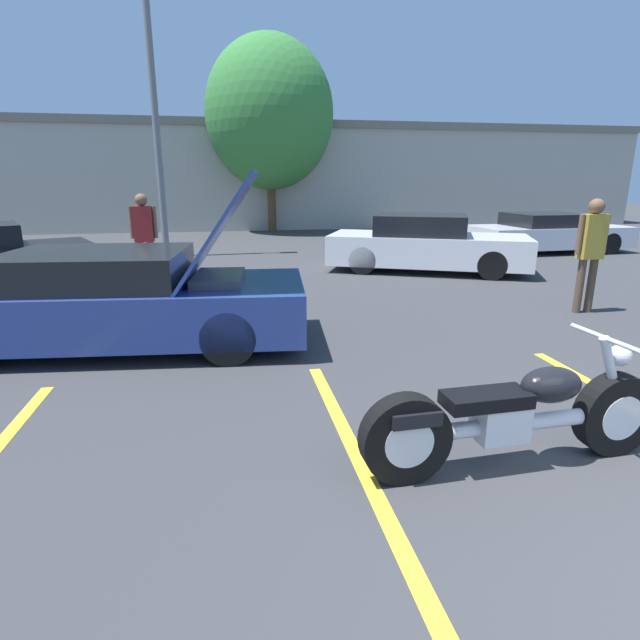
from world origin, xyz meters
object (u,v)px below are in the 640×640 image
motorcycle (515,417)px  spectator_near_motorcycle (591,246)px  parked_car_right_row (548,233)px  light_pole (159,114)px  show_car_hood_open (117,300)px  tree_background (270,114)px  parked_car_mid_row (426,245)px  spectator_midground (144,231)px

motorcycle → spectator_near_motorcycle: 5.29m
parked_car_right_row → light_pole: bearing=172.8°
parked_car_right_row → show_car_hood_open: bearing=-149.0°
motorcycle → show_car_hood_open: show_car_hood_open is taller
tree_background → show_car_hood_open: bearing=-102.9°
tree_background → parked_car_right_row: size_ratio=1.65×
tree_background → motorcycle: bearing=-89.8°
spectator_near_motorcycle → show_car_hood_open: bearing=-176.8°
light_pole → tree_background: tree_background is taller
light_pole → show_car_hood_open: light_pole is taller
motorcycle → parked_car_mid_row: size_ratio=0.49×
light_pole → parked_car_mid_row: (6.06, -3.44, -3.07)m
show_car_hood_open → spectator_near_motorcycle: size_ratio=2.72×
show_car_hood_open → parked_car_mid_row: 7.38m
spectator_midground → parked_car_right_row: bearing=15.0°
parked_car_mid_row → parked_car_right_row: bearing=51.1°
tree_background → show_car_hood_open: size_ratio=1.53×
light_pole → spectator_midground: size_ratio=3.69×
light_pole → parked_car_right_row: size_ratio=1.48×
light_pole → parked_car_mid_row: size_ratio=1.38×
motorcycle → spectator_midground: 8.22m
spectator_near_motorcycle → spectator_midground: 7.94m
spectator_near_motorcycle → motorcycle: bearing=-132.7°
show_car_hood_open → tree_background: bearing=82.7°
show_car_hood_open → parked_car_mid_row: bearing=42.5°
light_pole → parked_car_right_row: 11.30m
light_pole → parked_car_mid_row: light_pole is taller
motorcycle → spectator_near_motorcycle: bearing=45.1°
light_pole → spectator_midground: light_pole is taller
spectator_near_motorcycle → parked_car_mid_row: bearing=104.2°
parked_car_mid_row → spectator_midground: bearing=-150.6°
light_pole → motorcycle: (3.52, -11.34, -3.29)m
motorcycle → spectator_midground: spectator_midground is taller
spectator_midground → light_pole: bearing=89.5°
parked_car_mid_row → spectator_near_motorcycle: spectator_near_motorcycle is taller
motorcycle → spectator_midground: size_ratio=1.31×
spectator_near_motorcycle → spectator_midground: bearing=153.7°
parked_car_right_row → spectator_near_motorcycle: (-3.73, -6.42, 0.52)m
parked_car_mid_row → spectator_midground: spectator_midground is taller
parked_car_mid_row → spectator_near_motorcycle: size_ratio=2.70×
tree_background → motorcycle: (0.07, -17.88, -4.13)m
tree_background → spectator_near_motorcycle: bearing=-75.5°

